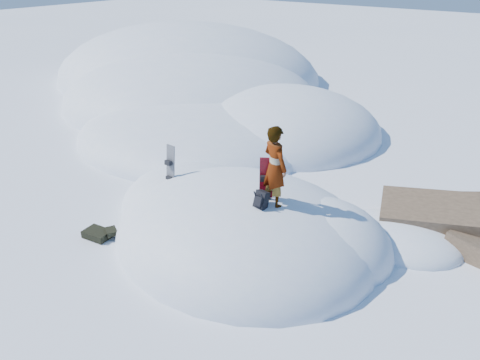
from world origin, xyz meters
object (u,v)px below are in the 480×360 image
Objects in this scene: backpack at (261,200)px; person at (275,167)px; snowboard_dark at (170,172)px; snowboard_red at (265,190)px.

backpack is 0.25× the size of person.
person is at bearing 1.02° from snowboard_dark.
snowboard_dark is 0.81× the size of person.
person reaches higher than backpack.
backpack is 0.81m from person.
snowboard_red is 0.43m from backpack.
snowboard_dark is at bearing 178.45° from backpack.
snowboard_dark is 3.39m from backpack.
backpack is at bearing -101.96° from snowboard_red.
backpack is (3.34, -0.44, 0.39)m from snowboard_dark.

